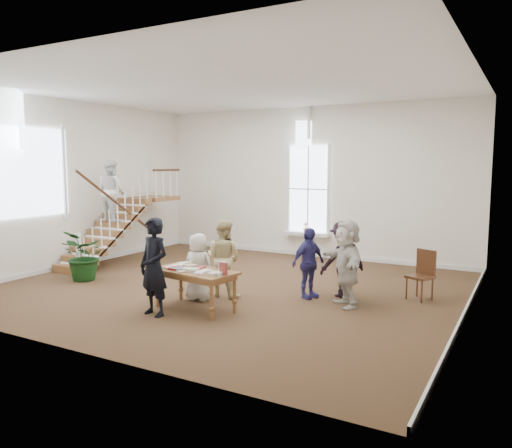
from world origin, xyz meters
The scene contains 12 objects.
ground centered at (0.00, 0.00, 0.00)m, with size 10.00×10.00×0.00m, color #4A361D.
room_shell centered at (0.00, 4.39, 0.40)m, with size 10.49×10.00×10.00m.
staircase centered at (-4.34, 0.75, 1.62)m, with size 1.10×4.10×2.92m.
library_table centered at (0.34, -1.86, 0.70)m, with size 1.77×1.08×0.84m.
police_officer centered at (-0.10, -2.50, 0.91)m, with size 0.67×0.44×1.83m, color black.
elderly_woman centered at (0.00, -1.25, 0.70)m, with size 0.68×0.44×1.39m, color beige.
person_yellow centered at (0.30, -0.75, 0.82)m, with size 0.80×0.62×1.65m, color #D1BD82.
woman_cluster_a centered at (1.92, -0.01, 0.75)m, with size 0.87×0.36×1.49m, color navy.
woman_cluster_b centered at (2.52, 0.44, 0.81)m, with size 1.04×0.60×1.61m, color black.
woman_cluster_c centered at (2.82, -0.21, 0.86)m, with size 1.60×0.51×1.73m, color beige.
floor_plant centered at (-3.40, -1.17, 0.61)m, with size 1.11×0.96×1.23m, color #103411.
side_chair centered at (4.04, 1.06, 0.58)m, with size 0.59×0.59×1.04m.
Camera 1 is at (5.95, -9.50, 2.81)m, focal length 35.00 mm.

